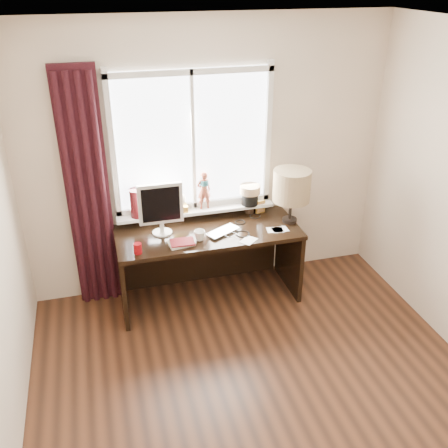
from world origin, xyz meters
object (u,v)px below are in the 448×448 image
object	(u,v)px
laptop	(223,232)
mug	(200,235)
monitor	(161,206)
desk	(206,248)
table_lamp	(292,186)
red_cup	(138,248)

from	to	relation	value
laptop	mug	distance (m)	0.25
laptop	monitor	size ratio (longest dim) A/B	0.66
desk	table_lamp	distance (m)	1.01
red_cup	table_lamp	world-z (taller)	table_lamp
mug	red_cup	size ratio (longest dim) A/B	1.07
red_cup	mug	bearing A→B (deg)	9.19
red_cup	monitor	world-z (taller)	monitor
monitor	table_lamp	bearing A→B (deg)	-3.67
monitor	table_lamp	distance (m)	1.22
mug	desk	distance (m)	0.40
red_cup	desk	distance (m)	0.81
laptop	desk	size ratio (longest dim) A/B	0.19
mug	table_lamp	size ratio (longest dim) A/B	0.19
laptop	desk	xyz separation A→B (m)	(-0.12, 0.18, -0.26)
laptop	mug	bearing A→B (deg)	168.86
mug	monitor	xyz separation A→B (m)	(-0.30, 0.21, 0.23)
desk	table_lamp	world-z (taller)	table_lamp
red_cup	table_lamp	distance (m)	1.52
monitor	mug	bearing A→B (deg)	-34.76
monitor	table_lamp	size ratio (longest dim) A/B	0.94
laptop	table_lamp	distance (m)	0.77
mug	desk	bearing A→B (deg)	65.48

